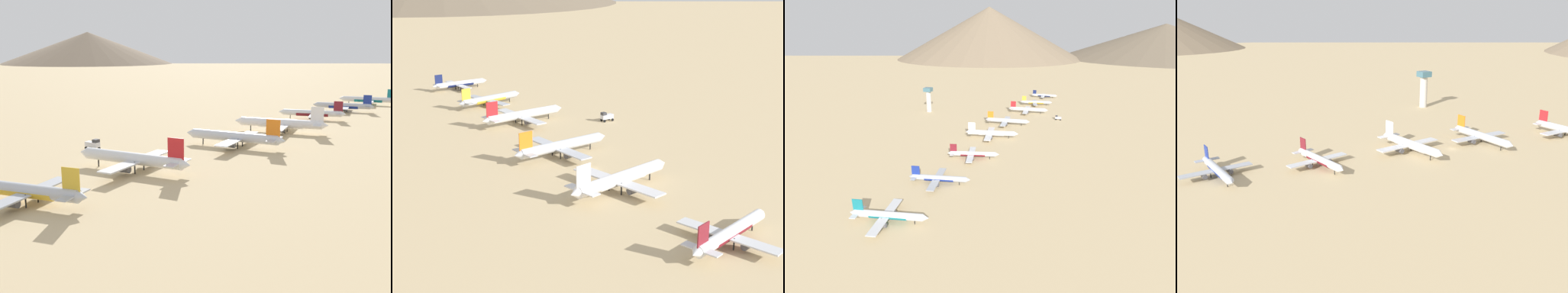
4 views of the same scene
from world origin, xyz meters
The scene contains 13 objects.
ground_plane centered at (0.00, 0.00, 0.00)m, with size 1800.00×1800.00×0.00m, color tan.
parked_jet_0 centered at (-20.96, -137.65, 3.30)m, with size 34.42×28.10×9.93m.
parked_jet_1 centered at (-14.06, -99.54, 3.16)m, with size 32.89×26.85×9.49m.
parked_jet_2 centered at (-6.90, -62.02, 3.12)m, with size 32.34×26.48×9.37m.
parked_jet_3 centered at (-5.14, -19.85, 3.78)m, with size 39.43×32.17×11.38m.
parked_jet_4 centered at (-0.54, 17.12, 3.69)m, with size 37.96×30.79×10.96m.
parked_jet_5 centered at (11.36, 62.17, 3.69)m, with size 37.96×30.78×10.96m.
parked_jet_6 centered at (15.61, 98.47, 3.26)m, with size 33.89×27.68×9.79m.
parked_jet_7 centered at (20.89, 141.21, 2.91)m, with size 30.23×24.48×8.74m.
service_truck centered at (41.15, 44.88, 2.08)m, with size 5.32×2.93×3.90m.
control_tower centered at (-83.08, 42.64, 13.42)m, with size 7.20×7.20×23.63m.
desert_hill_2 centered at (-181.57, 686.42, 69.18)m, with size 523.75×523.75×138.36m, color #847056.
desert_hill_5 centered at (299.97, 804.62, 47.06)m, with size 570.26×570.26×94.12m, color #70604C.
Camera 3 is at (45.62, -234.62, 75.26)m, focal length 28.65 mm.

